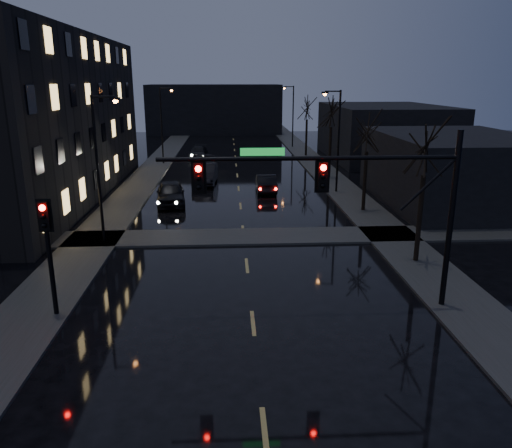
{
  "coord_description": "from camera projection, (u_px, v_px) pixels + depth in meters",
  "views": [
    {
      "loc": [
        -0.83,
        -8.81,
        8.72
      ],
      "look_at": [
        0.24,
        10.24,
        3.2
      ],
      "focal_mm": 35.0,
      "sensor_mm": 36.0,
      "label": 1
    }
  ],
  "objects": [
    {
      "name": "sidewalk_left",
      "position": [
        142.0,
        182.0,
        44.02
      ],
      "size": [
        3.0,
        140.0,
        0.12
      ],
      "primitive_type": "cube",
      "color": "#2D2D2B",
      "rests_on": "ground"
    },
    {
      "name": "sidewalk_right",
      "position": [
        332.0,
        180.0,
        44.93
      ],
      "size": [
        3.0,
        140.0,
        0.12
      ],
      "primitive_type": "cube",
      "color": "#2D2D2B",
      "rests_on": "ground"
    },
    {
      "name": "sidewalk_cross",
      "position": [
        244.0,
        237.0,
        28.65
      ],
      "size": [
        40.0,
        3.0,
        0.12
      ],
      "primitive_type": "cube",
      "color": "#2D2D2B",
      "rests_on": "ground"
    },
    {
      "name": "apartment_block",
      "position": [
        17.0,
        118.0,
        37.14
      ],
      "size": [
        12.0,
        30.0,
        12.0
      ],
      "primitive_type": "cube",
      "color": "black",
      "rests_on": "ground"
    },
    {
      "name": "commercial_right_near",
      "position": [
        455.0,
        170.0,
        35.99
      ],
      "size": [
        10.0,
        14.0,
        5.0
      ],
      "primitive_type": "cube",
      "color": "black",
      "rests_on": "ground"
    },
    {
      "name": "commercial_right_far",
      "position": [
        384.0,
        132.0,
        57.04
      ],
      "size": [
        12.0,
        18.0,
        6.0
      ],
      "primitive_type": "cube",
      "color": "black",
      "rests_on": "ground"
    },
    {
      "name": "far_block",
      "position": [
        215.0,
        109.0,
        84.46
      ],
      "size": [
        22.0,
        10.0,
        8.0
      ],
      "primitive_type": "cube",
      "color": "black",
      "rests_on": "ground"
    },
    {
      "name": "signal_mast",
      "position": [
        355.0,
        188.0,
        18.4
      ],
      "size": [
        11.11,
        0.41,
        7.0
      ],
      "color": "black",
      "rests_on": "ground"
    },
    {
      "name": "signal_pole_left",
      "position": [
        48.0,
        242.0,
        18.31
      ],
      "size": [
        0.35,
        0.41,
        4.53
      ],
      "color": "black",
      "rests_on": "ground"
    },
    {
      "name": "tree_near",
      "position": [
        427.0,
        136.0,
        23.07
      ],
      "size": [
        3.52,
        3.52,
        8.08
      ],
      "color": "black",
      "rests_on": "ground"
    },
    {
      "name": "tree_mid_a",
      "position": [
        368.0,
        126.0,
        32.77
      ],
      "size": [
        3.3,
        3.3,
        7.58
      ],
      "color": "black",
      "rests_on": "ground"
    },
    {
      "name": "tree_mid_b",
      "position": [
        332.0,
        105.0,
        44.06
      ],
      "size": [
        3.74,
        3.74,
        8.59
      ],
      "color": "black",
      "rests_on": "ground"
    },
    {
      "name": "tree_far",
      "position": [
        307.0,
        104.0,
        57.64
      ],
      "size": [
        3.43,
        3.43,
        7.88
      ],
      "color": "black",
      "rests_on": "ground"
    },
    {
      "name": "streetlight_l_near",
      "position": [
        101.0,
        157.0,
        26.45
      ],
      "size": [
        1.53,
        0.28,
        8.0
      ],
      "color": "black",
      "rests_on": "ground"
    },
    {
      "name": "streetlight_l_far",
      "position": [
        163.0,
        119.0,
        52.35
      ],
      "size": [
        1.53,
        0.28,
        8.0
      ],
      "color": "black",
      "rests_on": "ground"
    },
    {
      "name": "streetlight_r_mid",
      "position": [
        336.0,
        133.0,
        38.77
      ],
      "size": [
        1.53,
        0.28,
        8.0
      ],
      "color": "black",
      "rests_on": "ground"
    },
    {
      "name": "streetlight_r_far",
      "position": [
        291.0,
        111.0,
        65.63
      ],
      "size": [
        1.53,
        0.28,
        8.0
      ],
      "color": "black",
      "rests_on": "ground"
    },
    {
      "name": "oncoming_car_a",
      "position": [
        171.0,
        193.0,
        36.16
      ],
      "size": [
        2.53,
        5.12,
        1.68
      ],
      "primitive_type": "imported",
      "rotation": [
        0.0,
        0.0,
        0.12
      ],
      "color": "black",
      "rests_on": "ground"
    },
    {
      "name": "oncoming_car_b",
      "position": [
        205.0,
        174.0,
        43.43
      ],
      "size": [
        2.15,
        5.3,
        1.71
      ],
      "primitive_type": "imported",
      "rotation": [
        0.0,
        0.0,
        -0.07
      ],
      "color": "black",
      "rests_on": "ground"
    },
    {
      "name": "oncoming_car_c",
      "position": [
        206.0,
        161.0,
        51.52
      ],
      "size": [
        2.44,
        4.85,
        1.32
      ],
      "primitive_type": "imported",
      "rotation": [
        0.0,
        0.0,
        0.06
      ],
      "color": "black",
      "rests_on": "ground"
    },
    {
      "name": "oncoming_car_d",
      "position": [
        198.0,
        152.0,
        57.62
      ],
      "size": [
        2.3,
        4.77,
        1.34
      ],
      "primitive_type": "imported",
      "rotation": [
        0.0,
        0.0,
        -0.09
      ],
      "color": "black",
      "rests_on": "ground"
    },
    {
      "name": "lead_car",
      "position": [
        266.0,
        183.0,
        40.22
      ],
      "size": [
        1.58,
        4.44,
        1.46
      ],
      "primitive_type": "imported",
      "rotation": [
        0.0,
        0.0,
        3.13
      ],
      "color": "black",
      "rests_on": "ground"
    }
  ]
}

